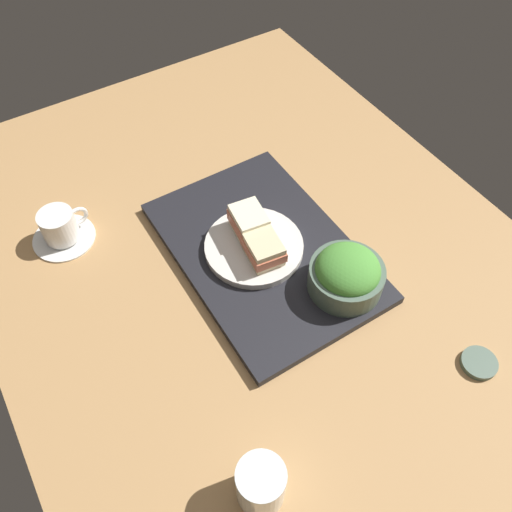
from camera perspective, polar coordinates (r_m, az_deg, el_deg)
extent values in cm
cube|color=tan|center=(103.35, 0.78, -1.65)|extent=(140.00, 100.00, 3.00)
cube|color=black|center=(103.26, 0.84, 0.53)|extent=(45.98, 31.13, 1.83)
cylinder|color=silver|center=(101.95, 0.00, 1.12)|extent=(19.02, 19.02, 1.51)
cube|color=beige|center=(98.96, 0.77, 0.21)|extent=(7.84, 6.62, 1.27)
cube|color=#CC6B4C|center=(97.68, 0.78, 0.79)|extent=(8.38, 7.11, 1.97)
cube|color=beige|center=(96.40, 0.79, 1.38)|extent=(7.84, 6.62, 1.27)
cube|color=#EFE5C1|center=(102.82, -0.74, 2.96)|extent=(7.84, 6.62, 1.33)
cube|color=#CC6B4C|center=(101.35, -0.76, 3.67)|extent=(8.27, 7.02, 2.53)
cube|color=#EFE5C1|center=(99.90, -0.77, 4.39)|extent=(7.84, 6.62, 1.33)
cylinder|color=#4C6051|center=(96.57, 9.63, -2.34)|extent=(13.59, 13.59, 5.17)
ellipsoid|color=#4C9338|center=(94.49, 9.84, -1.45)|extent=(11.63, 11.63, 6.40)
cylinder|color=white|center=(112.86, -19.94, 1.92)|extent=(12.38, 12.38, 0.80)
cylinder|color=white|center=(110.32, -20.44, 3.07)|extent=(6.92, 6.92, 6.25)
cylinder|color=black|center=(108.39, -20.84, 3.99)|extent=(6.37, 6.37, 0.40)
torus|color=white|center=(110.79, -18.61, 4.08)|extent=(1.25, 4.36, 4.30)
cylinder|color=silver|center=(80.37, 0.52, -23.33)|extent=(7.06, 7.06, 9.14)
cylinder|color=#4C6051|center=(98.57, 22.85, -10.56)|extent=(6.11, 6.11, 1.08)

